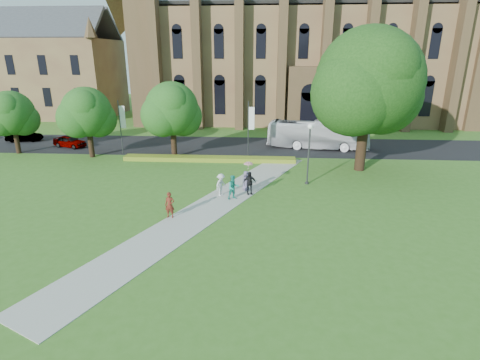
# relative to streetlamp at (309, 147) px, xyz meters

# --- Properties ---
(ground) EXTENTS (160.00, 160.00, 0.00)m
(ground) POSITION_rel_streetlamp_xyz_m (-7.50, -6.50, -3.30)
(ground) COLOR #39681F
(ground) RESTS_ON ground
(road) EXTENTS (160.00, 10.00, 0.02)m
(road) POSITION_rel_streetlamp_xyz_m (-7.50, 13.50, -3.29)
(road) COLOR black
(road) RESTS_ON ground
(footpath) EXTENTS (15.58, 28.54, 0.04)m
(footpath) POSITION_rel_streetlamp_xyz_m (-7.50, -5.50, -3.28)
(footpath) COLOR #B2B2A8
(footpath) RESTS_ON ground
(flower_hedge) EXTENTS (18.00, 1.40, 0.45)m
(flower_hedge) POSITION_rel_streetlamp_xyz_m (-9.50, 6.70, -3.07)
(flower_hedge) COLOR #ACA222
(flower_hedge) RESTS_ON ground
(cathedral) EXTENTS (52.60, 18.25, 28.00)m
(cathedral) POSITION_rel_streetlamp_xyz_m (2.50, 33.23, 9.69)
(cathedral) COLOR olive
(cathedral) RESTS_ON ground
(building_west) EXTENTS (22.00, 14.00, 18.30)m
(building_west) POSITION_rel_streetlamp_xyz_m (-41.50, 35.50, 5.91)
(building_west) COLOR olive
(building_west) RESTS_ON ground
(streetlamp) EXTENTS (0.44, 0.44, 5.24)m
(streetlamp) POSITION_rel_streetlamp_xyz_m (0.00, 0.00, 0.00)
(streetlamp) COLOR #38383D
(streetlamp) RESTS_ON ground
(large_tree) EXTENTS (9.60, 9.60, 13.20)m
(large_tree) POSITION_rel_streetlamp_xyz_m (5.50, 4.50, 5.07)
(large_tree) COLOR #332114
(large_tree) RESTS_ON ground
(street_tree_0) EXTENTS (5.20, 5.20, 7.50)m
(street_tree_0) POSITION_rel_streetlamp_xyz_m (-22.50, 7.50, 1.58)
(street_tree_0) COLOR #332114
(street_tree_0) RESTS_ON ground
(street_tree_1) EXTENTS (5.60, 5.60, 8.05)m
(street_tree_1) POSITION_rel_streetlamp_xyz_m (-13.50, 8.00, 1.93)
(street_tree_1) COLOR #332114
(street_tree_1) RESTS_ON ground
(street_tree_2) EXTENTS (4.80, 4.80, 6.95)m
(street_tree_2) POSITION_rel_streetlamp_xyz_m (-31.50, 8.50, 1.23)
(street_tree_2) COLOR #332114
(street_tree_2) RESTS_ON ground
(banner_pole_0) EXTENTS (0.70, 0.10, 6.00)m
(banner_pole_0) POSITION_rel_streetlamp_xyz_m (-5.39, 8.70, 0.09)
(banner_pole_0) COLOR #38383D
(banner_pole_0) RESTS_ON ground
(banner_pole_1) EXTENTS (0.70, 0.10, 6.00)m
(banner_pole_1) POSITION_rel_streetlamp_xyz_m (-19.39, 8.70, 0.09)
(banner_pole_1) COLOR #38383D
(banner_pole_1) RESTS_ON ground
(tour_coach) EXTENTS (12.02, 4.38, 3.27)m
(tour_coach) POSITION_rel_streetlamp_xyz_m (2.50, 12.96, -1.64)
(tour_coach) COLOR silver
(tour_coach) RESTS_ON road
(car_0) EXTENTS (4.41, 2.85, 1.40)m
(car_0) POSITION_rel_streetlamp_xyz_m (-27.10, 11.64, -2.58)
(car_0) COLOR gray
(car_0) RESTS_ON road
(car_1) EXTENTS (4.36, 2.28, 1.37)m
(car_1) POSITION_rel_streetlamp_xyz_m (-34.43, 14.23, -2.59)
(car_1) COLOR gray
(car_1) RESTS_ON road
(pedestrian_0) EXTENTS (0.67, 0.45, 1.81)m
(pedestrian_0) POSITION_rel_streetlamp_xyz_m (-10.12, -7.72, -2.35)
(pedestrian_0) COLOR #5C2015
(pedestrian_0) RESTS_ON footpath
(pedestrian_1) EXTENTS (1.16, 1.08, 1.91)m
(pedestrian_1) POSITION_rel_streetlamp_xyz_m (-6.07, -4.05, -2.30)
(pedestrian_1) COLOR #1C8C76
(pedestrian_1) RESTS_ON footpath
(pedestrian_2) EXTENTS (1.17, 1.34, 1.80)m
(pedestrian_2) POSITION_rel_streetlamp_xyz_m (-7.10, -3.34, -2.36)
(pedestrian_2) COLOR silver
(pedestrian_2) RESTS_ON footpath
(pedestrian_3) EXTENTS (1.18, 0.72, 1.88)m
(pedestrian_3) POSITION_rel_streetlamp_xyz_m (-4.88, -2.92, -2.32)
(pedestrian_3) COLOR black
(pedestrian_3) RESTS_ON footpath
(pedestrian_4) EXTENTS (0.94, 0.92, 1.64)m
(pedestrian_4) POSITION_rel_streetlamp_xyz_m (-5.19, -1.99, -2.44)
(pedestrian_4) COLOR slate
(pedestrian_4) RESTS_ON footpath
(parasol) EXTENTS (0.99, 0.99, 0.67)m
(parasol) POSITION_rel_streetlamp_xyz_m (-5.01, -1.89, -1.28)
(parasol) COLOR #E8A3BE
(parasol) RESTS_ON pedestrian_4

